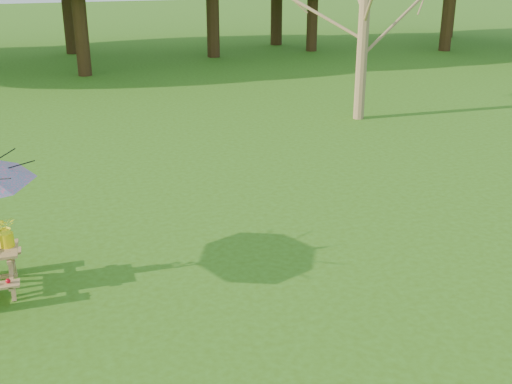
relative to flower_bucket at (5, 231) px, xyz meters
name	(u,v)px	position (x,y,z in m)	size (l,w,h in m)	color
ground	(194,374)	(2.11, -2.93, -0.92)	(120.00, 120.00, 0.00)	#376312
flower_bucket	(5,231)	(0.00, 0.00, 0.00)	(0.35, 0.33, 0.46)	yellow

